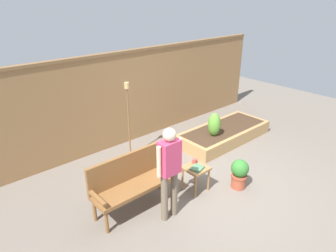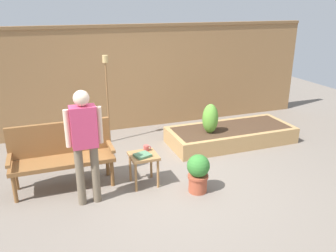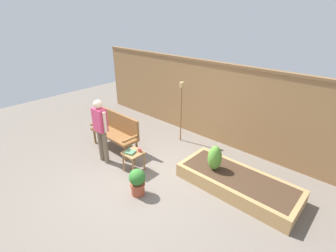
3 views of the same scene
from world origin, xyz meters
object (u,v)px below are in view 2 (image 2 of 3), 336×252
shrub_near_bench (210,119)px  person_by_bench (85,138)px  tiki_torch (107,84)px  book_on_table (143,155)px  side_table (144,160)px  cup_on_table (146,148)px  potted_boxwood (198,172)px  garden_bench (62,151)px

shrub_near_bench → person_by_bench: size_ratio=0.35×
tiki_torch → book_on_table: bearing=-86.2°
side_table → shrub_near_bench: (1.53, 0.90, 0.18)m
cup_on_table → potted_boxwood: size_ratio=0.20×
book_on_table → shrub_near_bench: shrub_near_bench is taller
tiki_torch → person_by_bench: size_ratio=1.07×
cup_on_table → side_table: bearing=-124.7°
side_table → shrub_near_bench: shrub_near_bench is taller
tiki_torch → side_table: bearing=-85.2°
garden_bench → tiki_torch: 1.83m
side_table → potted_boxwood: bearing=-35.2°
shrub_near_bench → person_by_bench: (-2.36, -1.12, 0.36)m
person_by_bench → potted_boxwood: bearing=-9.2°
cup_on_table → shrub_near_bench: 1.64m
shrub_near_bench → cup_on_table: bearing=-151.7°
book_on_table → person_by_bench: size_ratio=0.14×
garden_bench → shrub_near_bench: (2.64, 0.50, 0.03)m
book_on_table → person_by_bench: person_by_bench is taller
book_on_table → person_by_bench: 0.93m
side_table → tiki_torch: tiki_torch is taller
side_table → tiki_torch: bearing=94.8°
side_table → book_on_table: size_ratio=2.25×
garden_bench → book_on_table: garden_bench is taller
cup_on_table → person_by_bench: size_ratio=0.07×
cup_on_table → shrub_near_bench: bearing=28.3°
potted_boxwood → person_by_bench: 1.64m
cup_on_table → book_on_table: size_ratio=0.54×
cup_on_table → garden_bench: bearing=167.0°
cup_on_table → book_on_table: (-0.11, -0.18, -0.02)m
person_by_bench → book_on_table: bearing=11.8°
side_table → tiki_torch: 1.98m
book_on_table → shrub_near_bench: size_ratio=0.39×
shrub_near_bench → tiki_torch: (-1.68, 0.93, 0.57)m
potted_boxwood → tiki_torch: size_ratio=0.34×
cup_on_table → tiki_torch: bearing=97.8°
side_table → cup_on_table: 0.19m
garden_bench → potted_boxwood: garden_bench is taller
garden_bench → cup_on_table: (1.19, -0.28, -0.02)m
side_table → person_by_bench: (-0.83, -0.22, 0.54)m
tiki_torch → cup_on_table: bearing=-82.2°
garden_bench → cup_on_table: 1.22m
garden_bench → side_table: 1.19m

